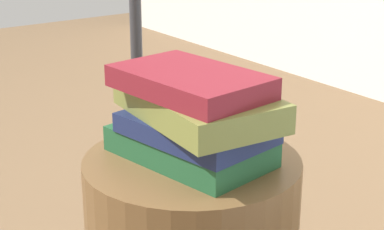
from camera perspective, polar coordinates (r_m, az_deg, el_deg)
The scene contains 4 objects.
book_forest at distance 1.12m, azimuth -0.09°, elevation -2.77°, with size 0.28×0.17×0.05m, color #1E512D.
book_navy at distance 1.09m, azimuth 0.30°, elevation -1.18°, with size 0.25×0.17×0.03m, color #19234C.
book_olive at distance 1.08m, azimuth 0.55°, elevation 1.01°, with size 0.30×0.18×0.05m, color olive.
book_maroon at distance 1.05m, azimuth -0.19°, elevation 2.99°, with size 0.26×0.16×0.04m, color maroon.
Camera 1 is at (0.83, -0.60, 1.00)m, focal length 59.47 mm.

